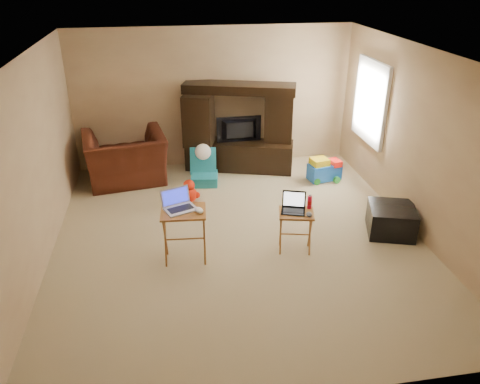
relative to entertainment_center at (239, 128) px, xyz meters
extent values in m
plane|color=#C7B88A|center=(-0.41, -2.36, -0.79)|extent=(5.50, 5.50, 0.00)
plane|color=silver|center=(-0.41, -2.36, 1.71)|extent=(5.50, 5.50, 0.00)
plane|color=tan|center=(-0.41, 0.39, 0.46)|extent=(5.00, 0.00, 5.00)
plane|color=tan|center=(-0.41, -5.11, 0.46)|extent=(5.00, 0.00, 5.00)
plane|color=tan|center=(-2.91, -2.36, 0.46)|extent=(0.00, 5.50, 5.50)
plane|color=tan|center=(2.09, -2.36, 0.46)|extent=(0.00, 5.50, 5.50)
plane|color=white|center=(2.07, -0.81, 0.61)|extent=(0.00, 1.20, 1.20)
cube|color=white|center=(2.05, -0.81, 0.61)|extent=(0.06, 1.14, 1.34)
cube|color=black|center=(0.00, 0.00, 0.00)|extent=(2.00, 1.02, 1.59)
imported|color=black|center=(0.00, -0.04, -0.03)|extent=(0.81, 0.13, 0.46)
imported|color=#44170E|center=(-2.02, -0.22, -0.36)|extent=(1.50, 1.36, 0.86)
cube|color=black|center=(1.75, -2.59, -0.59)|extent=(0.78, 0.78, 0.40)
cube|color=#A76028|center=(-1.16, -2.80, -0.44)|extent=(0.58, 0.48, 0.72)
cube|color=#9D5F26|center=(0.29, -2.82, -0.51)|extent=(0.51, 0.44, 0.58)
cube|color=#B8B8BD|center=(-1.19, -2.77, 0.04)|extent=(0.46, 0.42, 0.24)
cube|color=black|center=(0.25, -2.80, -0.10)|extent=(0.37, 0.33, 0.24)
ellipsoid|color=white|center=(-0.97, -2.87, -0.05)|extent=(0.14, 0.17, 0.06)
ellipsoid|color=#38383D|center=(0.42, -2.94, -0.19)|extent=(0.09, 0.13, 0.05)
cylinder|color=red|center=(0.48, -2.74, -0.13)|extent=(0.06, 0.06, 0.18)
camera|label=1|loc=(-1.29, -7.89, 2.69)|focal=35.00mm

